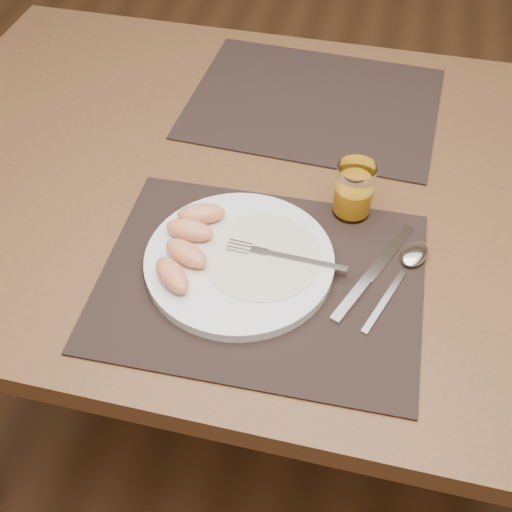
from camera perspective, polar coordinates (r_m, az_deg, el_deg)
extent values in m
plane|color=#54341C|center=(1.65, 2.53, -13.35)|extent=(5.00, 5.00, 0.00)
cube|color=brown|center=(1.07, 3.81, 5.83)|extent=(1.40, 0.90, 0.04)
cylinder|color=brown|center=(1.75, -14.91, 7.59)|extent=(0.06, 0.06, 0.71)
cube|color=black|center=(0.90, 0.46, -2.12)|extent=(0.46, 0.36, 0.00)
cube|color=black|center=(1.23, 5.14, 13.40)|extent=(0.46, 0.37, 0.00)
cylinder|color=white|center=(0.91, -1.49, -0.45)|extent=(0.27, 0.27, 0.02)
cylinder|color=white|center=(0.91, 0.49, 0.05)|extent=(0.17, 0.17, 0.00)
cube|color=silver|center=(0.90, 4.55, -0.48)|extent=(0.12, 0.01, 0.00)
cube|color=silver|center=(0.91, 0.27, 0.41)|extent=(0.03, 0.01, 0.00)
cube|color=silver|center=(0.92, -1.54, 0.78)|extent=(0.03, 0.03, 0.00)
cube|color=silver|center=(0.95, 11.75, 0.33)|extent=(0.06, 0.13, 0.00)
cube|color=silver|center=(0.88, 8.45, -3.85)|extent=(0.05, 0.09, 0.01)
cube|color=silver|center=(0.89, 11.34, -3.97)|extent=(0.05, 0.12, 0.00)
ellipsoid|color=silver|center=(0.95, 13.91, 0.21)|extent=(0.05, 0.07, 0.01)
cylinder|color=white|center=(0.98, 8.70, 5.83)|extent=(0.06, 0.06, 0.09)
cylinder|color=orange|center=(0.99, 8.58, 5.03)|extent=(0.05, 0.05, 0.04)
ellipsoid|color=#EB9160|center=(0.87, -7.47, -1.70)|extent=(0.07, 0.07, 0.03)
ellipsoid|color=#EB9160|center=(0.90, -6.22, 0.24)|extent=(0.08, 0.06, 0.03)
ellipsoid|color=#EB9160|center=(0.93, -5.91, 2.31)|extent=(0.07, 0.04, 0.03)
ellipsoid|color=#EB9160|center=(0.95, -4.89, 3.77)|extent=(0.08, 0.05, 0.03)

